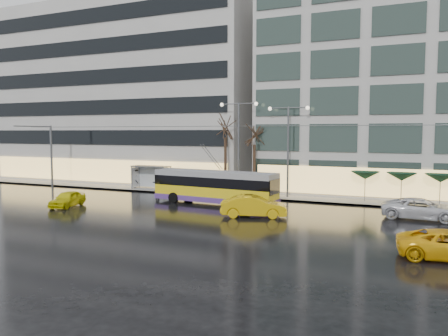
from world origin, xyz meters
The scene contains 21 objects.
ground centered at (0.00, 0.00, 0.00)m, with size 140.00×140.00×0.00m, color black.
sidewalk centered at (2.00, 14.00, 0.07)m, with size 80.00×10.00×0.15m, color gray.
kerb centered at (2.00, 9.05, 0.07)m, with size 80.00×0.10×0.15m, color slate.
building_left centered at (-16.00, 19.00, 11.15)m, with size 34.00×14.00×22.00m, color #A7A49F.
building_right centered at (19.00, 19.00, 12.65)m, with size 32.00×14.00×25.00m, color #A7A49F.
trolleybus centered at (2.05, 4.97, 1.42)m, with size 11.47×4.90×5.24m.
catenary centered at (1.00, 7.94, 4.25)m, with size 42.24×5.12×7.00m.
bus_shelter centered at (-8.38, 10.69, 1.96)m, with size 4.20×1.60×2.51m.
street_lamp_near centered at (2.00, 10.80, 5.99)m, with size 3.96×0.36×9.03m.
street_lamp_far centered at (7.00, 10.80, 5.71)m, with size 3.96×0.36×8.53m.
tree_a centered at (0.50, 11.00, 7.09)m, with size 3.20×3.20×8.40m.
tree_b centered at (3.50, 11.20, 6.40)m, with size 3.20×3.20×7.70m.
parasol_a centered at (14.00, 11.00, 2.45)m, with size 2.50×2.50×2.65m.
parasol_b centered at (17.00, 11.00, 2.45)m, with size 2.50×2.50×2.65m.
parasol_c centered at (20.00, 11.00, 2.45)m, with size 2.50×2.50×2.65m.
taxi_a centered at (-8.78, -1.16, 0.67)m, with size 1.58×3.92×1.34m, color yellow.
taxi_b centered at (7.09, 0.90, 0.80)m, with size 1.70×4.86×1.60m, color gold.
sedan_silver centered at (18.51, 4.87, 0.76)m, with size 2.52×5.46×1.52m, color silver.
pedestrian_a centered at (-5.34, 11.10, 1.59)m, with size 1.26×1.27×2.19m.
pedestrian_b centered at (-6.63, 9.40, 0.99)m, with size 1.03×1.02×1.68m.
pedestrian_c centered at (-10.25, 10.70, 1.27)m, with size 1.08×0.98×2.11m.
Camera 1 is at (17.69, -29.32, 6.30)m, focal length 35.00 mm.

